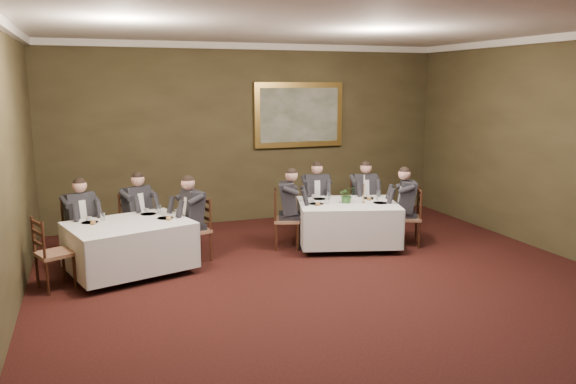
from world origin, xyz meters
TOP-DOWN VIEW (x-y plane):
  - ground at (0.00, 0.00)m, footprint 10.00×10.00m
  - ceiling at (0.00, 0.00)m, footprint 8.00×10.00m
  - back_wall at (0.00, 5.00)m, footprint 8.00×0.10m
  - crown_molding at (0.00, 0.00)m, footprint 8.00×10.00m
  - table_main at (0.98, 2.58)m, footprint 1.93×1.66m
  - table_second at (-2.60, 2.40)m, footprint 1.96×1.70m
  - chair_main_backleft at (0.78, 3.52)m, footprint 0.52×0.51m
  - diner_main_backleft at (0.78, 3.51)m, footprint 0.50×0.56m
  - chair_main_backright at (1.64, 3.28)m, footprint 0.51×0.49m
  - diner_main_backright at (1.63, 3.27)m, footprint 0.48×0.54m
  - chair_main_endleft at (-0.02, 2.87)m, footprint 0.54×0.55m
  - diner_main_endleft at (-0.01, 2.86)m, footprint 0.58×0.53m
  - chair_main_endright at (1.99, 2.30)m, footprint 0.57×0.58m
  - diner_main_endright at (1.98, 2.30)m, footprint 0.60×0.57m
  - chair_sec_backleft at (-3.27, 3.09)m, footprint 0.57×0.56m
  - diner_sec_backleft at (-3.27, 3.08)m, footprint 0.55×0.60m
  - chair_sec_backright at (-2.42, 3.34)m, footprint 0.59×0.58m
  - diner_sec_backright at (-2.41, 3.33)m, footprint 0.58×0.61m
  - chair_sec_endright at (-1.59, 2.70)m, footprint 0.52×0.53m
  - diner_sec_endright at (-1.60, 2.70)m, footprint 0.57×0.51m
  - chair_sec_endleft at (-3.61, 2.09)m, footprint 0.56×0.57m
  - centerpiece at (0.96, 2.58)m, footprint 0.30×0.27m
  - candlestick at (1.23, 2.48)m, footprint 0.07×0.07m
  - place_setting_table_main at (0.70, 3.06)m, footprint 0.33×0.31m
  - place_setting_table_second at (-3.08, 2.63)m, footprint 0.33×0.31m
  - painting at (0.98, 4.94)m, footprint 1.88×0.09m

SIDE VIEW (x-z plane):
  - ground at x=0.00m, z-range 0.00..0.00m
  - chair_main_backleft at x=0.78m, z-range -0.22..0.78m
  - chair_main_backright at x=1.64m, z-range -0.22..0.78m
  - chair_main_endleft at x=-0.02m, z-range -0.22..0.78m
  - chair_main_endright at x=1.99m, z-range -0.22..0.78m
  - chair_sec_backleft at x=-3.27m, z-range -0.22..0.78m
  - chair_sec_backright at x=-2.42m, z-range -0.22..0.78m
  - chair_sec_endright at x=-1.59m, z-range -0.22..0.78m
  - chair_sec_endleft at x=-3.61m, z-range -0.22..0.78m
  - table_main at x=0.98m, z-range 0.12..0.78m
  - table_second at x=-2.60m, z-range 0.12..0.78m
  - diner_main_backleft at x=0.78m, z-range -0.16..1.19m
  - diner_main_backright at x=1.63m, z-range -0.16..1.19m
  - diner_main_endleft at x=-0.01m, z-range -0.16..1.19m
  - diner_main_endright at x=1.98m, z-range -0.16..1.19m
  - diner_sec_backleft at x=-3.27m, z-range -0.16..1.19m
  - diner_sec_backright at x=-2.41m, z-range -0.16..1.19m
  - diner_sec_endright at x=-1.60m, z-range -0.16..1.19m
  - place_setting_table_main at x=0.70m, z-range 0.73..0.87m
  - place_setting_table_second at x=-3.08m, z-range 0.73..0.87m
  - centerpiece at x=0.96m, z-range 0.77..1.07m
  - candlestick at x=1.23m, z-range 0.70..1.19m
  - back_wall at x=0.00m, z-range 0.00..3.50m
  - painting at x=0.98m, z-range 1.46..2.76m
  - crown_molding at x=0.00m, z-range 3.38..3.50m
  - ceiling at x=0.00m, z-range 3.45..3.55m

